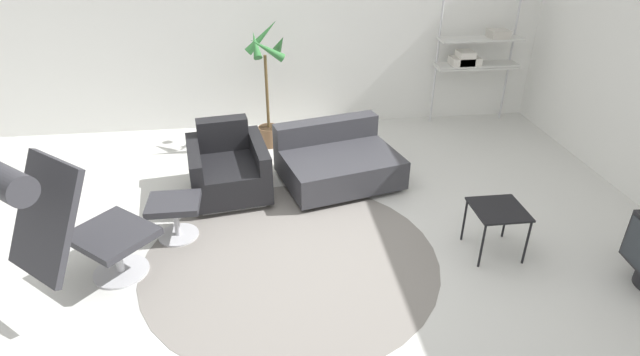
% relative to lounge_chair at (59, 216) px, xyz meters
% --- Properties ---
extents(ground_plane, '(12.00, 12.00, 0.00)m').
position_rel_lounge_chair_xyz_m(ground_plane, '(1.82, 0.56, -0.74)').
color(ground_plane, silver).
extents(wall_back, '(12.00, 0.09, 2.80)m').
position_rel_lounge_chair_xyz_m(wall_back, '(1.82, 3.29, 0.66)').
color(wall_back, silver).
rests_on(wall_back, ground_plane).
extents(round_rug, '(2.50, 2.50, 0.01)m').
position_rel_lounge_chair_xyz_m(round_rug, '(1.62, 0.27, -0.74)').
color(round_rug, slate).
rests_on(round_rug, ground_plane).
extents(lounge_chair, '(1.06, 1.11, 1.26)m').
position_rel_lounge_chair_xyz_m(lounge_chair, '(0.00, 0.00, 0.00)').
color(lounge_chair, '#BCBCC1').
rests_on(lounge_chair, ground_plane).
extents(ottoman, '(0.45, 0.38, 0.38)m').
position_rel_lounge_chair_xyz_m(ottoman, '(0.63, 0.73, -0.47)').
color(ottoman, '#BCBCC1').
rests_on(ottoman, ground_plane).
extents(armchair_red, '(0.88, 0.96, 0.71)m').
position_rel_lounge_chair_xyz_m(armchair_red, '(1.07, 1.47, -0.47)').
color(armchair_red, silver).
rests_on(armchair_red, ground_plane).
extents(couch_low, '(1.37, 1.20, 0.59)m').
position_rel_lounge_chair_xyz_m(couch_low, '(2.22, 1.59, -0.52)').
color(couch_low, black).
rests_on(couch_low, ground_plane).
extents(side_table, '(0.43, 0.43, 0.44)m').
position_rel_lounge_chair_xyz_m(side_table, '(3.36, 0.17, -0.35)').
color(side_table, black).
rests_on(side_table, ground_plane).
extents(potted_plant, '(0.50, 0.50, 1.52)m').
position_rel_lounge_chair_xyz_m(potted_plant, '(1.53, 2.61, -0.07)').
color(potted_plant, brown).
rests_on(potted_plant, ground_plane).
extents(shelf_unit, '(1.07, 0.28, 1.89)m').
position_rel_lounge_chair_xyz_m(shelf_unit, '(4.22, 2.99, 0.20)').
color(shelf_unit, '#BCBCC1').
rests_on(shelf_unit, ground_plane).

